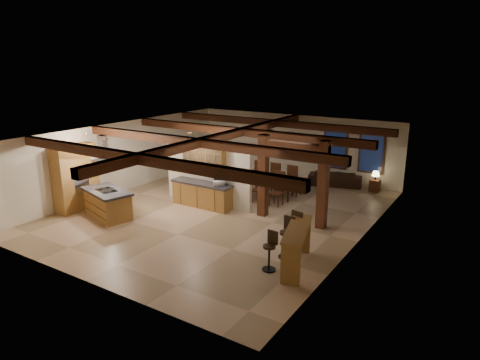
{
  "coord_description": "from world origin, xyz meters",
  "views": [
    {
      "loc": [
        8.39,
        -12.04,
        5.32
      ],
      "look_at": [
        0.44,
        0.5,
        1.15
      ],
      "focal_mm": 32.0,
      "sensor_mm": 36.0,
      "label": 1
    }
  ],
  "objects_px": {
    "dining_table": "(269,189)",
    "sofa": "(335,178)",
    "kitchen_island": "(108,203)",
    "bar_counter": "(297,241)"
  },
  "relations": [
    {
      "from": "kitchen_island",
      "to": "sofa",
      "type": "relative_size",
      "value": 0.97
    },
    {
      "from": "bar_counter",
      "to": "kitchen_island",
      "type": "bearing_deg",
      "value": -179.42
    },
    {
      "from": "sofa",
      "to": "bar_counter",
      "type": "distance_m",
      "value": 8.22
    },
    {
      "from": "dining_table",
      "to": "sofa",
      "type": "relative_size",
      "value": 0.86
    },
    {
      "from": "bar_counter",
      "to": "dining_table",
      "type": "bearing_deg",
      "value": 125.61
    },
    {
      "from": "kitchen_island",
      "to": "sofa",
      "type": "xyz_separation_m",
      "value": [
        5.33,
        8.06,
        -0.17
      ]
    },
    {
      "from": "kitchen_island",
      "to": "bar_counter",
      "type": "xyz_separation_m",
      "value": [
        7.21,
        0.07,
        0.26
      ]
    },
    {
      "from": "kitchen_island",
      "to": "dining_table",
      "type": "bearing_deg",
      "value": 53.76
    },
    {
      "from": "dining_table",
      "to": "sofa",
      "type": "height_order",
      "value": "dining_table"
    },
    {
      "from": "sofa",
      "to": "bar_counter",
      "type": "height_order",
      "value": "bar_counter"
    }
  ]
}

